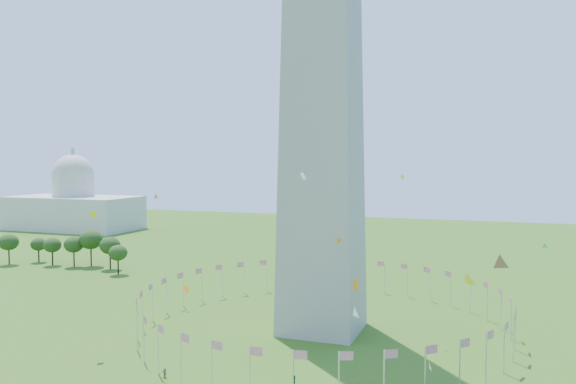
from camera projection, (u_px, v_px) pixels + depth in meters
The scene contains 4 objects.
flag_ring at pixel (322, 310), 124.86m from camera, with size 80.24×80.24×9.00m.
capitol_building at pixel (73, 187), 306.86m from camera, with size 70.00×35.00×46.00m, color beige, non-canonical shape.
kites_aloft at pixel (371, 262), 92.71m from camera, with size 100.17×63.73×39.26m.
tree_line_west at pixel (73, 252), 198.88m from camera, with size 54.96×15.96×12.81m.
Camera 1 is at (34.63, -68.44, 37.84)m, focal length 35.00 mm.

